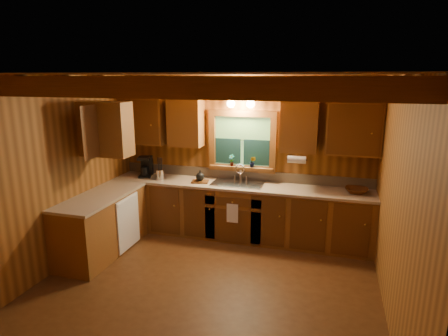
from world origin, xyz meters
TOP-DOWN VIEW (x-y plane):
  - room at (0.00, 0.00)m, footprint 4.20×4.20m
  - ceiling_beams at (0.00, 0.00)m, footprint 4.20×2.54m
  - base_cabinets at (-0.49, 1.28)m, footprint 4.20×2.22m
  - countertop at (-0.48, 1.29)m, footprint 4.20×2.24m
  - backsplash at (0.00, 1.89)m, footprint 4.20×0.02m
  - dishwasher_panel at (-1.47, 0.68)m, footprint 0.02×0.60m
  - upper_cabinets at (-0.56, 1.42)m, footprint 4.19×1.77m
  - window at (0.00, 1.87)m, footprint 1.12×0.08m
  - window_sill at (0.00, 1.82)m, footprint 1.06×0.14m
  - wall_sconce at (0.00, 1.75)m, footprint 0.45×0.21m
  - paper_towel_roll at (0.92, 1.53)m, footprint 0.27×0.11m
  - dish_towel at (0.00, 1.26)m, footprint 0.18×0.01m
  - sink at (0.00, 1.60)m, footprint 0.82×0.48m
  - coffee_maker at (-1.64, 1.62)m, footprint 0.20×0.25m
  - utensil_crock at (-1.32, 1.51)m, footprint 0.13×0.13m
  - cutting_board at (-0.62, 1.53)m, footprint 0.30×0.24m
  - teakettle at (-0.62, 1.53)m, footprint 0.14×0.14m
  - wicker_basket at (1.80, 1.61)m, footprint 0.34×0.34m
  - potted_plant_left at (-0.16, 1.81)m, footprint 0.12×0.09m
  - potted_plant_right at (0.19, 1.80)m, footprint 0.12×0.10m

SIDE VIEW (x-z plane):
  - base_cabinets at x=-0.49m, z-range 0.00..0.86m
  - dishwasher_panel at x=-1.47m, z-range 0.03..0.83m
  - dish_towel at x=0.00m, z-range 0.37..0.67m
  - sink at x=0.00m, z-range 0.64..1.07m
  - countertop at x=-0.48m, z-range 0.86..0.90m
  - cutting_board at x=-0.62m, z-range 0.90..0.92m
  - wicker_basket at x=1.80m, z-range 0.90..0.98m
  - backsplash at x=0.00m, z-range 0.90..1.06m
  - utensil_crock at x=-1.32m, z-range 0.80..1.18m
  - teakettle at x=-0.62m, z-range 0.91..1.08m
  - coffee_maker at x=-1.64m, z-range 0.90..1.25m
  - window_sill at x=0.00m, z-range 1.10..1.14m
  - potted_plant_right at x=0.19m, z-range 1.14..1.33m
  - potted_plant_left at x=-0.16m, z-range 1.14..1.34m
  - room at x=0.00m, z-range -0.80..3.40m
  - paper_towel_roll at x=0.92m, z-range 1.31..1.42m
  - window at x=0.00m, z-range 1.03..2.03m
  - upper_cabinets at x=-0.56m, z-range 1.45..2.23m
  - wall_sconce at x=0.00m, z-range 2.08..2.25m
  - ceiling_beams at x=0.00m, z-range 2.40..2.58m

